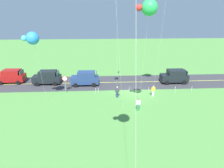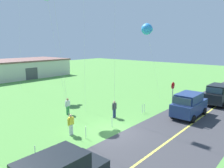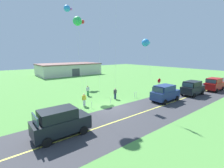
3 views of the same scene
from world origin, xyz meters
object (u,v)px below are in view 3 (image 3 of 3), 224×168
car_parked_east_near (193,88)px  person_adult_companion (115,93)px  kite_pink_drift (67,8)px  person_adult_near (88,90)px  warehouse_distant (69,69)px  kite_red_low (78,21)px  car_suv_foreground (165,93)px  car_parked_west_near (60,122)px  person_child_watcher (84,99)px  stop_sign (159,83)px  kite_green_far (146,43)px  car_parked_east_far (214,84)px

car_parked_east_near → person_adult_companion: car_parked_east_near is taller
car_parked_east_near → kite_pink_drift: 29.96m
person_adult_near → warehouse_distant: warehouse_distant is taller
kite_red_low → kite_pink_drift: kite_pink_drift is taller
car_suv_foreground → car_parked_west_near: size_ratio=1.00×
car_parked_west_near → person_child_watcher: 7.24m
person_child_watcher → car_parked_east_near: bearing=48.7°
car_suv_foreground → stop_sign: size_ratio=1.72×
person_adult_near → kite_red_low: bearing=-90.6°
stop_sign → car_parked_west_near: bearing=-169.6°
person_child_watcher → warehouse_distant: (11.30, 30.61, 0.89)m
kite_pink_drift → person_adult_companion: bearing=-94.1°
car_parked_east_near → kite_pink_drift: bearing=112.0°
car_parked_east_near → person_adult_companion: size_ratio=2.75×
stop_sign → kite_red_low: (-9.49, 8.84, 9.65)m
kite_green_far → stop_sign: bearing=-113.6°
stop_sign → warehouse_distant: bearing=92.0°
person_adult_near → car_parked_east_far: bearing=153.3°
car_suv_foreground → kite_red_low: bearing=120.0°
car_parked_west_near → kite_red_low: 17.72m
car_parked_east_far → person_adult_near: 22.13m
stop_sign → person_adult_companion: bearing=164.2°
car_parked_west_near → stop_sign: size_ratio=1.72×
stop_sign → kite_red_low: size_ratio=0.21×
kite_red_low → person_adult_companion: bearing=-73.0°
car_parked_east_near → kite_green_far: (-1.47, 8.54, 7.31)m
stop_sign → warehouse_distant: size_ratio=0.14×
car_parked_east_far → person_child_watcher: bearing=163.1°
person_adult_near → person_adult_companion: 4.54m
stop_sign → person_adult_near: stop_sign is taller
kite_green_far → warehouse_distant: 28.87m
person_adult_near → kite_green_far: size_ratio=0.17×
car_suv_foreground → person_adult_near: bearing=127.6°
car_suv_foreground → person_adult_companion: size_ratio=2.75×
stop_sign → person_child_watcher: bearing=170.6°
person_child_watcher → person_adult_near: bearing=123.4°
kite_green_far → warehouse_distant: (-3.26, 27.89, -6.71)m
car_parked_east_far → person_adult_companion: (-17.14, 6.79, -0.29)m
stop_sign → warehouse_distant: (-1.16, 32.68, -0.05)m
person_adult_near → kite_green_far: (11.73, -1.29, 7.60)m
stop_sign → car_parked_east_far: bearing=-25.7°
kite_red_low → warehouse_distant: bearing=70.7°
car_suv_foreground → kite_green_far: kite_green_far is taller
person_adult_near → person_adult_companion: size_ratio=1.00×
person_adult_near → car_parked_west_near: bearing=52.3°
person_adult_companion → car_parked_east_near: bearing=113.5°
car_parked_west_near → person_adult_companion: bearing=28.0°
car_parked_west_near → person_adult_near: bearing=50.0°
car_suv_foreground → person_adult_companion: (-4.74, 5.02, -0.29)m
car_parked_east_near → person_adult_near: size_ratio=2.75×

